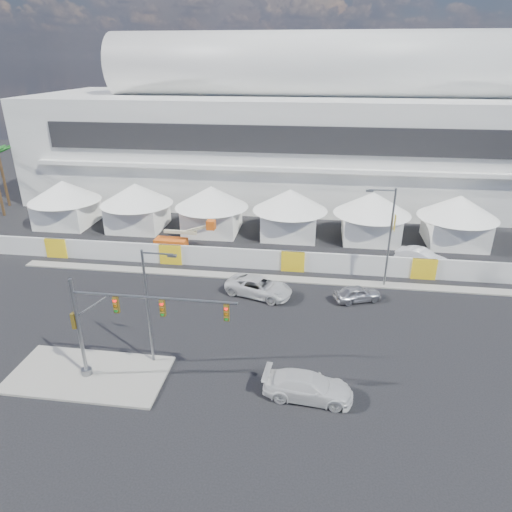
# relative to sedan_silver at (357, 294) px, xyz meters

# --- Properties ---
(ground) EXTENTS (160.00, 160.00, 0.00)m
(ground) POSITION_rel_sedan_silver_xyz_m (-11.73, -9.38, -0.67)
(ground) COLOR black
(ground) RESTS_ON ground
(median_island) EXTENTS (10.00, 5.00, 0.15)m
(median_island) POSITION_rel_sedan_silver_xyz_m (-17.73, -12.38, -0.59)
(median_island) COLOR gray
(median_island) RESTS_ON ground
(far_curb) EXTENTS (80.00, 1.20, 0.12)m
(far_curb) POSITION_rel_sedan_silver_xyz_m (8.27, 3.12, -0.61)
(far_curb) COLOR gray
(far_curb) RESTS_ON ground
(stadium) EXTENTS (80.00, 24.80, 21.98)m
(stadium) POSITION_rel_sedan_silver_xyz_m (-3.02, 32.12, 8.78)
(stadium) COLOR silver
(stadium) RESTS_ON ground
(tent_row) EXTENTS (53.40, 8.40, 5.40)m
(tent_row) POSITION_rel_sedan_silver_xyz_m (-11.23, 14.62, 2.48)
(tent_row) COLOR white
(tent_row) RESTS_ON ground
(hoarding_fence) EXTENTS (70.00, 0.25, 2.00)m
(hoarding_fence) POSITION_rel_sedan_silver_xyz_m (-5.73, 5.12, 0.33)
(hoarding_fence) COLOR silver
(hoarding_fence) RESTS_ON ground
(palm_cluster) EXTENTS (10.60, 10.60, 8.55)m
(palm_cluster) POSITION_rel_sedan_silver_xyz_m (-45.19, 20.13, 6.21)
(palm_cluster) COLOR #47331E
(palm_cluster) RESTS_ON ground
(sedan_silver) EXTENTS (2.90, 4.24, 1.34)m
(sedan_silver) POSITION_rel_sedan_silver_xyz_m (0.00, 0.00, 0.00)
(sedan_silver) COLOR #B5B4BA
(sedan_silver) RESTS_ON ground
(pickup_curb) EXTENTS (4.23, 6.26, 1.59)m
(pickup_curb) POSITION_rel_sedan_silver_xyz_m (-8.29, -0.15, 0.13)
(pickup_curb) COLOR silver
(pickup_curb) RESTS_ON ground
(pickup_near) EXTENTS (2.60, 5.53, 1.56)m
(pickup_near) POSITION_rel_sedan_silver_xyz_m (-3.70, -12.45, 0.11)
(pickup_near) COLOR silver
(pickup_near) RESTS_ON ground
(lot_car_a) EXTENTS (3.91, 5.08, 1.61)m
(lot_car_a) POSITION_rel_sedan_silver_xyz_m (6.67, 8.19, 0.14)
(lot_car_a) COLOR white
(lot_car_a) RESTS_ON ground
(traffic_mast) EXTENTS (10.27, 0.66, 6.80)m
(traffic_mast) POSITION_rel_sedan_silver_xyz_m (-15.52, -12.41, 3.34)
(traffic_mast) COLOR slate
(traffic_mast) RESTS_ON median_island
(streetlight_median) EXTENTS (2.22, 0.22, 8.03)m
(streetlight_median) POSITION_rel_sedan_silver_xyz_m (-13.86, -10.42, 4.09)
(streetlight_median) COLOR gray
(streetlight_median) RESTS_ON median_island
(streetlight_curb) EXTENTS (2.65, 0.60, 8.96)m
(streetlight_curb) POSITION_rel_sedan_silver_xyz_m (2.38, 3.12, 4.53)
(streetlight_curb) COLOR slate
(streetlight_curb) RESTS_ON ground
(boom_lift) EXTENTS (6.69, 1.66, 3.39)m
(boom_lift) POSITION_rel_sedan_silver_xyz_m (-18.35, 9.02, 0.24)
(boom_lift) COLOR #E25B15
(boom_lift) RESTS_ON ground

